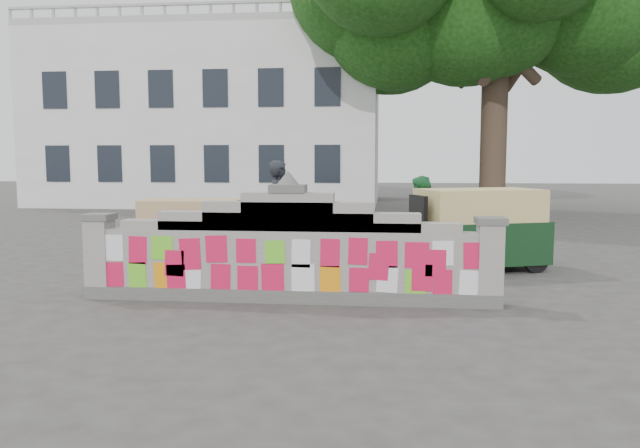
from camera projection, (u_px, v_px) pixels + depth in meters
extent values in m
plane|color=#383533|center=(289.00, 301.00, 9.62)|extent=(100.00, 100.00, 0.00)
cube|color=#4C4C49|center=(289.00, 295.00, 9.61)|extent=(6.40, 0.42, 0.20)
cube|color=gray|center=(288.00, 263.00, 9.56)|extent=(6.40, 0.32, 1.00)
cube|color=gray|center=(288.00, 226.00, 9.50)|extent=(5.20, 0.32, 0.14)
cube|color=gray|center=(288.00, 221.00, 9.49)|extent=(4.00, 0.32, 0.28)
cube|color=gray|center=(288.00, 216.00, 9.48)|extent=(2.60, 0.32, 0.44)
cube|color=gray|center=(288.00, 212.00, 9.48)|extent=(1.40, 0.32, 0.58)
cube|color=#4C4C49|center=(288.00, 189.00, 9.44)|extent=(0.55, 0.36, 0.12)
cone|color=#4C4C49|center=(288.00, 178.00, 9.42)|extent=(0.36, 0.36, 0.22)
cube|color=gray|center=(100.00, 258.00, 9.87)|extent=(0.36, 0.40, 1.24)
cube|color=#4C4C49|center=(99.00, 217.00, 9.81)|extent=(0.44, 0.44, 0.10)
cube|color=gray|center=(490.00, 265.00, 9.24)|extent=(0.36, 0.40, 1.24)
cube|color=#4C4C49|center=(491.00, 221.00, 9.17)|extent=(0.44, 0.44, 0.10)
cube|color=silver|center=(219.00, 124.00, 31.70)|extent=(16.00, 10.00, 8.00)
cylinder|color=#38281E|center=(493.00, 140.00, 26.48)|extent=(1.10, 1.10, 6.00)
imported|color=black|center=(281.00, 241.00, 12.42)|extent=(2.24, 1.11, 1.13)
imported|color=black|center=(280.00, 221.00, 12.38)|extent=(0.57, 0.77, 1.91)
imported|color=#20783D|center=(421.00, 221.00, 12.78)|extent=(0.97, 1.09, 1.85)
cube|color=black|center=(193.00, 243.00, 12.74)|extent=(2.13, 1.17, 0.71)
cube|color=tan|center=(192.00, 213.00, 12.68)|extent=(1.95, 1.13, 0.53)
cube|color=black|center=(246.00, 243.00, 12.64)|extent=(0.45, 0.62, 0.62)
cube|color=black|center=(246.00, 217.00, 12.58)|extent=(0.08, 0.62, 0.53)
cylinder|color=black|center=(250.00, 256.00, 12.66)|extent=(0.44, 0.11, 0.44)
cylinder|color=black|center=(147.00, 259.00, 12.36)|extent=(0.44, 0.11, 0.44)
cylinder|color=black|center=(164.00, 251.00, 13.32)|extent=(0.44, 0.11, 0.44)
cube|color=black|center=(478.00, 241.00, 12.30)|extent=(2.79, 2.12, 0.83)
cube|color=tan|center=(479.00, 205.00, 12.23)|extent=(2.58, 2.00, 0.62)
cube|color=black|center=(418.00, 244.00, 11.99)|extent=(0.74, 0.86, 0.72)
cube|color=black|center=(418.00, 211.00, 11.92)|extent=(0.33, 0.71, 0.62)
cylinder|color=black|center=(412.00, 260.00, 11.99)|extent=(0.53, 0.30, 0.52)
cylinder|color=black|center=(505.00, 251.00, 13.11)|extent=(0.53, 0.30, 0.52)
cylinder|color=black|center=(536.00, 259.00, 12.01)|extent=(0.53, 0.30, 0.52)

